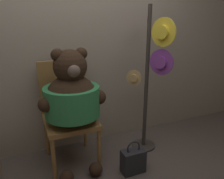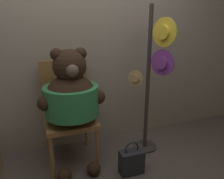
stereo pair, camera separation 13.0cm
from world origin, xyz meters
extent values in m
plane|color=#4C423D|center=(0.00, 0.00, 0.00)|extent=(14.00, 14.00, 0.00)
cube|color=gray|center=(0.00, 0.75, 1.25)|extent=(8.00, 0.10, 2.50)
cylinder|color=olive|center=(-0.47, 0.09, 0.23)|extent=(0.04, 0.04, 0.46)
cylinder|color=olive|center=(-0.01, 0.09, 0.23)|extent=(0.04, 0.04, 0.46)
cylinder|color=olive|center=(-0.47, 0.59, 0.23)|extent=(0.04, 0.04, 0.46)
cylinder|color=olive|center=(-0.01, 0.59, 0.23)|extent=(0.04, 0.04, 0.46)
cube|color=olive|center=(-0.24, 0.34, 0.48)|extent=(0.51, 0.56, 0.05)
cube|color=olive|center=(-0.24, 0.60, 0.80)|extent=(0.51, 0.04, 0.57)
sphere|color=black|center=(-0.23, 0.26, 0.73)|extent=(0.53, 0.53, 0.53)
cylinder|color=#2D7F47|center=(-0.23, 0.26, 0.73)|extent=(0.54, 0.54, 0.29)
sphere|color=black|center=(-0.23, 0.26, 1.08)|extent=(0.32, 0.32, 0.32)
sphere|color=black|center=(-0.34, 0.26, 1.19)|extent=(0.12, 0.12, 0.12)
sphere|color=black|center=(-0.11, 0.26, 1.19)|extent=(0.12, 0.12, 0.12)
sphere|color=brown|center=(-0.23, 0.12, 1.06)|extent=(0.12, 0.12, 0.12)
sphere|color=black|center=(-0.48, 0.19, 0.76)|extent=(0.15, 0.15, 0.15)
sphere|color=black|center=(0.03, 0.19, 0.76)|extent=(0.15, 0.15, 0.15)
sphere|color=black|center=(-0.37, 0.02, 0.07)|extent=(0.14, 0.14, 0.14)
sphere|color=black|center=(-0.08, 0.02, 0.07)|extent=(0.14, 0.14, 0.14)
cylinder|color=#332D28|center=(0.64, 0.29, 0.01)|extent=(0.28, 0.28, 0.02)
cylinder|color=#332D28|center=(0.64, 0.29, 0.82)|extent=(0.04, 0.04, 1.65)
cylinder|color=tan|center=(0.54, 0.40, 0.86)|extent=(0.14, 0.14, 0.18)
cylinder|color=tan|center=(0.54, 0.40, 0.86)|extent=(0.10, 0.10, 0.09)
cylinder|color=#D16693|center=(0.73, 0.44, 1.52)|extent=(0.11, 0.17, 0.19)
cylinder|color=#D16693|center=(0.73, 0.44, 1.52)|extent=(0.09, 0.10, 0.09)
cylinder|color=yellow|center=(0.70, 0.12, 1.38)|extent=(0.10, 0.28, 0.29)
cylinder|color=yellow|center=(0.70, 0.12, 1.38)|extent=(0.12, 0.16, 0.14)
cylinder|color=#7A388E|center=(0.71, 0.14, 1.07)|extent=(0.13, 0.25, 0.27)
cylinder|color=#7A388E|center=(0.71, 0.14, 1.07)|extent=(0.12, 0.15, 0.13)
cube|color=#232328|center=(0.29, -0.08, 0.12)|extent=(0.24, 0.13, 0.25)
torus|color=#232328|center=(0.29, -0.08, 0.28)|extent=(0.15, 0.02, 0.15)
camera|label=1|loc=(-0.66, -1.73, 1.47)|focal=35.00mm
camera|label=2|loc=(-0.54, -1.78, 1.47)|focal=35.00mm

